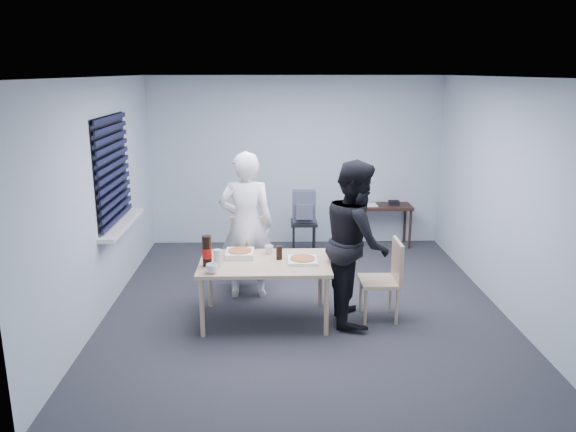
{
  "coord_description": "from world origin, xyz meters",
  "views": [
    {
      "loc": [
        -0.36,
        -6.11,
        2.67
      ],
      "look_at": [
        -0.18,
        0.1,
        1.05
      ],
      "focal_mm": 35.0,
      "sensor_mm": 36.0,
      "label": 1
    }
  ],
  "objects_px": {
    "dining_table": "(265,267)",
    "side_table": "(380,210)",
    "person_black": "(356,242)",
    "backpack": "(304,207)",
    "chair_far": "(247,248)",
    "person_white": "(246,225)",
    "chair_right": "(387,274)",
    "stool": "(304,229)",
    "mug_a": "(212,269)",
    "soda_bottle": "(207,252)",
    "mug_b": "(269,249)"
  },
  "relations": [
    {
      "from": "chair_right",
      "to": "mug_a",
      "type": "relative_size",
      "value": 7.24
    },
    {
      "from": "chair_far",
      "to": "dining_table",
      "type": "bearing_deg",
      "value": -76.89
    },
    {
      "from": "person_black",
      "to": "stool",
      "type": "relative_size",
      "value": 3.35
    },
    {
      "from": "mug_a",
      "to": "backpack",
      "type": "bearing_deg",
      "value": 67.0
    },
    {
      "from": "chair_far",
      "to": "backpack",
      "type": "height_order",
      "value": "backpack"
    },
    {
      "from": "dining_table",
      "to": "backpack",
      "type": "xyz_separation_m",
      "value": [
        0.54,
        2.18,
        0.13
      ]
    },
    {
      "from": "chair_far",
      "to": "backpack",
      "type": "distance_m",
      "value": 1.44
    },
    {
      "from": "stool",
      "to": "person_black",
      "type": "bearing_deg",
      "value": -78.66
    },
    {
      "from": "chair_right",
      "to": "person_white",
      "type": "relative_size",
      "value": 0.5
    },
    {
      "from": "chair_right",
      "to": "stool",
      "type": "xyz_separation_m",
      "value": [
        -0.79,
        2.18,
        -0.09
      ]
    },
    {
      "from": "chair_right",
      "to": "dining_table",
      "type": "bearing_deg",
      "value": -179.11
    },
    {
      "from": "side_table",
      "to": "mug_a",
      "type": "relative_size",
      "value": 7.91
    },
    {
      "from": "chair_right",
      "to": "side_table",
      "type": "distance_m",
      "value": 2.7
    },
    {
      "from": "side_table",
      "to": "stool",
      "type": "bearing_deg",
      "value": -157.94
    },
    {
      "from": "chair_right",
      "to": "mug_a",
      "type": "distance_m",
      "value": 1.91
    },
    {
      "from": "chair_right",
      "to": "mug_a",
      "type": "xyz_separation_m",
      "value": [
        -1.86,
        -0.36,
        0.22
      ]
    },
    {
      "from": "person_black",
      "to": "side_table",
      "type": "distance_m",
      "value": 2.79
    },
    {
      "from": "stool",
      "to": "mug_a",
      "type": "relative_size",
      "value": 4.29
    },
    {
      "from": "chair_right",
      "to": "stool",
      "type": "distance_m",
      "value": 2.32
    },
    {
      "from": "chair_right",
      "to": "soda_bottle",
      "type": "bearing_deg",
      "value": -175.77
    },
    {
      "from": "person_white",
      "to": "mug_a",
      "type": "height_order",
      "value": "person_white"
    },
    {
      "from": "chair_right",
      "to": "person_white",
      "type": "bearing_deg",
      "value": 156.05
    },
    {
      "from": "dining_table",
      "to": "backpack",
      "type": "relative_size",
      "value": 3.03
    },
    {
      "from": "chair_far",
      "to": "mug_b",
      "type": "height_order",
      "value": "chair_far"
    },
    {
      "from": "dining_table",
      "to": "person_white",
      "type": "relative_size",
      "value": 0.79
    },
    {
      "from": "mug_a",
      "to": "mug_b",
      "type": "height_order",
      "value": "mug_a"
    },
    {
      "from": "chair_far",
      "to": "person_black",
      "type": "height_order",
      "value": "person_black"
    },
    {
      "from": "side_table",
      "to": "stool",
      "type": "height_order",
      "value": "side_table"
    },
    {
      "from": "chair_far",
      "to": "mug_a",
      "type": "distance_m",
      "value": 1.38
    },
    {
      "from": "dining_table",
      "to": "chair_right",
      "type": "bearing_deg",
      "value": 0.89
    },
    {
      "from": "mug_a",
      "to": "person_black",
      "type": "bearing_deg",
      "value": 13.46
    },
    {
      "from": "chair_right",
      "to": "backpack",
      "type": "distance_m",
      "value": 2.32
    },
    {
      "from": "person_black",
      "to": "mug_a",
      "type": "bearing_deg",
      "value": 103.46
    },
    {
      "from": "chair_far",
      "to": "person_white",
      "type": "relative_size",
      "value": 0.5
    },
    {
      "from": "person_white",
      "to": "dining_table",
      "type": "bearing_deg",
      "value": 107.35
    },
    {
      "from": "dining_table",
      "to": "person_white",
      "type": "height_order",
      "value": "person_white"
    },
    {
      "from": "soda_bottle",
      "to": "chair_right",
      "type": "bearing_deg",
      "value": 4.23
    },
    {
      "from": "person_white",
      "to": "stool",
      "type": "relative_size",
      "value": 3.35
    },
    {
      "from": "dining_table",
      "to": "mug_a",
      "type": "xyz_separation_m",
      "value": [
        -0.53,
        -0.34,
        0.11
      ]
    },
    {
      "from": "mug_a",
      "to": "stool",
      "type": "bearing_deg",
      "value": 67.11
    },
    {
      "from": "person_black",
      "to": "mug_a",
      "type": "height_order",
      "value": "person_black"
    },
    {
      "from": "side_table",
      "to": "person_black",
      "type": "bearing_deg",
      "value": -106.05
    },
    {
      "from": "person_white",
      "to": "mug_a",
      "type": "xyz_separation_m",
      "value": [
        -0.3,
        -1.06,
        -0.16
      ]
    },
    {
      "from": "dining_table",
      "to": "side_table",
      "type": "bearing_deg",
      "value": 56.93
    },
    {
      "from": "person_black",
      "to": "side_table",
      "type": "xyz_separation_m",
      "value": [
        0.77,
        2.67,
        -0.31
      ]
    },
    {
      "from": "side_table",
      "to": "soda_bottle",
      "type": "xyz_separation_m",
      "value": [
        -2.35,
        -2.81,
        0.27
      ]
    },
    {
      "from": "side_table",
      "to": "chair_right",
      "type": "bearing_deg",
      "value": -98.78
    },
    {
      "from": "person_white",
      "to": "backpack",
      "type": "distance_m",
      "value": 1.66
    },
    {
      "from": "mug_a",
      "to": "chair_far",
      "type": "bearing_deg",
      "value": 77.44
    },
    {
      "from": "person_black",
      "to": "backpack",
      "type": "bearing_deg",
      "value": 11.42
    }
  ]
}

